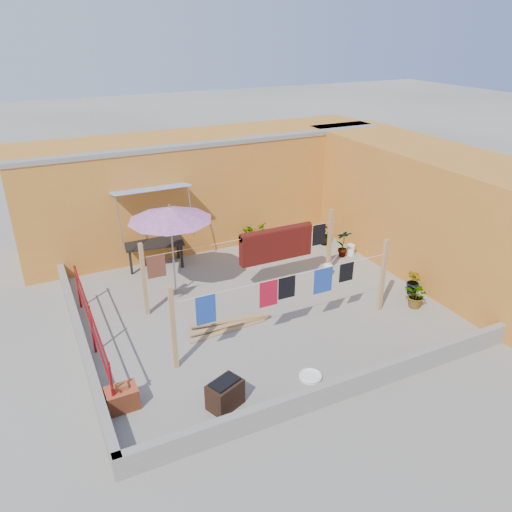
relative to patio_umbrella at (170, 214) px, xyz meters
name	(u,v)px	position (x,y,z in m)	size (l,w,h in m)	color
ground	(258,306)	(1.62, -1.38, -2.14)	(80.00, 80.00, 0.00)	#9E998E
wall_back	(206,186)	(2.12, 3.31, -0.53)	(11.00, 3.27, 3.21)	#BF762A
wall_right	(432,211)	(6.82, -1.38, -0.54)	(2.40, 9.00, 3.20)	#BF762A
parapet_front	(346,387)	(1.62, -4.96, -1.92)	(8.30, 0.16, 0.44)	gray
parapet_left	(81,341)	(-2.46, -1.38, -1.92)	(0.16, 7.30, 0.44)	gray
red_railing	(91,322)	(-2.23, -1.58, -1.42)	(0.05, 4.20, 1.10)	#9F0F16
clothesline_rig	(274,251)	(2.31, -0.84, -1.06)	(5.09, 2.35, 1.80)	tan
patio_umbrella	(170,214)	(0.00, 0.00, 0.00)	(2.43, 2.43, 2.39)	gray
outdoor_table	(154,244)	(0.00, 1.82, -1.48)	(1.67, 1.01, 0.73)	black
brick_stack	(122,398)	(-2.08, -3.47, -1.94)	(0.56, 0.41, 0.48)	#B34D29
lumber_pile	(229,325)	(0.61, -1.95, -2.08)	(2.01, 0.58, 0.12)	tan
brazier	(225,394)	(-0.43, -4.23, -1.88)	(0.72, 0.61, 0.55)	black
white_basin	(310,376)	(1.33, -4.24, -2.10)	(0.45, 0.45, 0.08)	white
water_jug_a	(328,270)	(3.99, -0.78, -1.98)	(0.24, 0.24, 0.37)	white
water_jug_b	(351,250)	(5.32, 0.05, -1.98)	(0.23, 0.23, 0.37)	white
green_hose	(324,237)	(5.32, 1.42, -2.11)	(0.54, 0.54, 0.08)	#1A7722
plant_back_a	(253,235)	(3.02, 1.82, -1.75)	(0.71, 0.61, 0.78)	#1A5618
plant_back_b	(325,234)	(5.08, 1.04, -1.81)	(0.37, 0.37, 0.66)	#1A5618
plant_right_a	(343,243)	(5.05, 0.05, -1.72)	(0.45, 0.30, 0.85)	#1A5618
plant_right_b	(414,282)	(5.32, -2.58, -1.79)	(0.39, 0.31, 0.71)	#1A5618
plant_right_c	(417,295)	(4.98, -3.08, -1.83)	(0.57, 0.50, 0.64)	#1A5618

